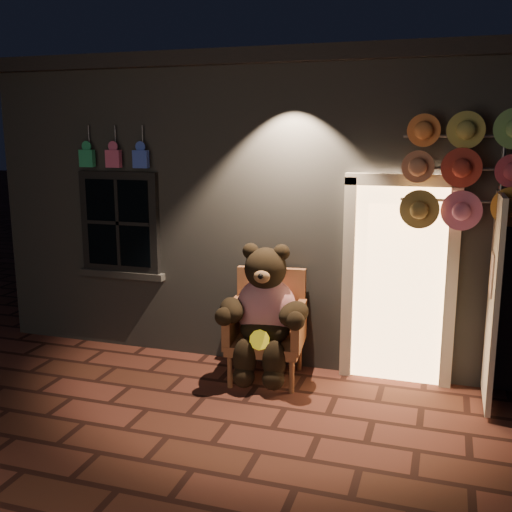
% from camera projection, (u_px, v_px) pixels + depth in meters
% --- Properties ---
extents(ground, '(60.00, 60.00, 0.00)m').
position_uv_depth(ground, '(229.00, 422.00, 5.47)').
color(ground, '#552920').
rests_on(ground, ground).
extents(shop_building, '(7.30, 5.95, 3.51)m').
position_uv_depth(shop_building, '(322.00, 192.00, 8.84)').
color(shop_building, slate).
rests_on(shop_building, ground).
extents(wicker_armchair, '(0.86, 0.79, 1.15)m').
position_uv_depth(wicker_armchair, '(268.00, 325.00, 6.41)').
color(wicker_armchair, brown).
rests_on(wicker_armchair, ground).
extents(teddy_bear, '(1.03, 0.84, 1.42)m').
position_uv_depth(teddy_bear, '(265.00, 312.00, 6.24)').
color(teddy_bear, '#AA122A').
rests_on(teddy_bear, ground).
extents(hat_rack, '(1.58, 0.22, 2.79)m').
position_uv_depth(hat_rack, '(481.00, 169.00, 5.59)').
color(hat_rack, '#59595E').
rests_on(hat_rack, ground).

